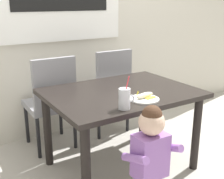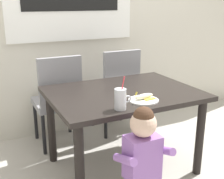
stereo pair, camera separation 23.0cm
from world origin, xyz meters
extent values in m
plane|color=#B7B2A8|center=(0.00, 0.00, 0.00)|extent=(24.00, 24.00, 0.00)
cube|color=beige|center=(0.00, 1.06, 1.45)|extent=(6.40, 0.12, 2.90)
cube|color=white|center=(-0.10, 0.98, 1.45)|extent=(1.39, 0.04, 0.81)
cube|color=black|center=(-0.10, 0.96, 1.45)|extent=(1.06, 0.01, 0.19)
cube|color=black|center=(0.00, 0.00, 0.70)|extent=(1.24, 0.92, 0.04)
cylinder|color=black|center=(-0.54, -0.38, 0.34)|extent=(0.07, 0.07, 0.68)
cylinder|color=black|center=(0.54, -0.38, 0.34)|extent=(0.07, 0.07, 0.68)
cylinder|color=black|center=(-0.54, 0.38, 0.34)|extent=(0.07, 0.07, 0.68)
cylinder|color=black|center=(0.54, 0.38, 0.34)|extent=(0.07, 0.07, 0.68)
cube|color=gray|center=(-0.39, 0.72, 0.45)|extent=(0.44, 0.44, 0.06)
cube|color=gray|center=(-0.39, 0.52, 0.72)|extent=(0.42, 0.05, 0.48)
cylinder|color=black|center=(-0.20, 0.91, 0.21)|extent=(0.04, 0.04, 0.42)
cylinder|color=black|center=(-0.58, 0.91, 0.21)|extent=(0.04, 0.04, 0.42)
cylinder|color=black|center=(-0.20, 0.53, 0.21)|extent=(0.04, 0.04, 0.42)
cylinder|color=black|center=(-0.58, 0.53, 0.21)|extent=(0.04, 0.04, 0.42)
cube|color=gray|center=(0.29, 0.77, 0.45)|extent=(0.44, 0.44, 0.06)
cube|color=gray|center=(0.29, 0.57, 0.72)|extent=(0.42, 0.05, 0.48)
cylinder|color=black|center=(0.48, 0.96, 0.21)|extent=(0.04, 0.04, 0.42)
cylinder|color=black|center=(0.10, 0.96, 0.21)|extent=(0.04, 0.04, 0.42)
cylinder|color=black|center=(0.48, 0.58, 0.21)|extent=(0.04, 0.04, 0.42)
cylinder|color=black|center=(0.10, 0.58, 0.21)|extent=(0.04, 0.04, 0.42)
cube|color=#9966B7|center=(-0.21, -0.66, 0.49)|extent=(0.22, 0.15, 0.30)
sphere|color=beige|center=(-0.21, -0.66, 0.72)|extent=(0.17, 0.17, 0.17)
sphere|color=#472D1E|center=(-0.21, -0.66, 0.77)|extent=(0.13, 0.13, 0.13)
cylinder|color=#9966B7|center=(-0.35, -0.68, 0.52)|extent=(0.05, 0.24, 0.13)
cylinder|color=#9966B7|center=(-0.07, -0.68, 0.52)|extent=(0.05, 0.24, 0.13)
cylinder|color=silver|center=(-0.22, -0.37, 0.80)|extent=(0.08, 0.08, 0.15)
cylinder|color=beige|center=(-0.22, -0.37, 0.77)|extent=(0.07, 0.07, 0.08)
torus|color=silver|center=(-0.16, -0.37, 0.79)|extent=(0.06, 0.01, 0.06)
cylinder|color=#E5333F|center=(-0.21, -0.38, 0.87)|extent=(0.01, 0.08, 0.21)
cylinder|color=white|center=(0.02, -0.29, 0.73)|extent=(0.23, 0.23, 0.01)
ellipsoid|color=#F4EAC6|center=(0.03, -0.28, 0.76)|extent=(0.17, 0.06, 0.04)
cube|color=yellow|center=(0.07, -0.31, 0.74)|extent=(0.09, 0.04, 0.01)
cube|color=yellow|center=(0.05, -0.24, 0.74)|extent=(0.09, 0.04, 0.01)
cylinder|color=yellow|center=(-0.04, -0.29, 0.79)|extent=(0.02, 0.01, 0.03)
camera|label=1|loc=(-1.31, -1.96, 1.46)|focal=46.62mm
camera|label=2|loc=(-1.11, -2.07, 1.46)|focal=46.62mm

